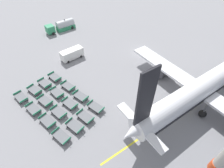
# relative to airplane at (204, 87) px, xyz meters

# --- Properties ---
(ground_plane) EXTENTS (500.00, 500.00, 0.00)m
(ground_plane) POSITION_rel_airplane_xyz_m (-18.21, 3.39, -3.54)
(ground_plane) COLOR gray
(airplane) EXTENTS (32.99, 36.28, 14.30)m
(airplane) POSITION_rel_airplane_xyz_m (0.00, 0.00, 0.00)
(airplane) COLOR white
(airplane) RESTS_ON ground_plane
(fuel_tanker_primary) EXTENTS (3.29, 8.75, 3.06)m
(fuel_tanker_primary) POSITION_rel_airplane_xyz_m (-41.78, -6.44, -2.27)
(fuel_tanker_primary) COLOR #2D8C5B
(fuel_tanker_primary) RESTS_ON ground_plane
(service_van) EXTENTS (2.67, 5.49, 2.40)m
(service_van) POSITION_rel_airplane_xyz_m (-26.77, -11.60, -2.24)
(service_van) COLOR white
(service_van) RESTS_ON ground_plane
(baggage_dolly_row_near_col_a) EXTENTS (3.69, 1.96, 0.92)m
(baggage_dolly_row_near_col_a) POSITION_rel_airplane_xyz_m (-21.14, -25.86, -3.07)
(baggage_dolly_row_near_col_a) COLOR slate
(baggage_dolly_row_near_col_a) RESTS_ON ground_plane
(baggage_dolly_row_near_col_b) EXTENTS (3.70, 2.04, 0.92)m
(baggage_dolly_row_near_col_b) POSITION_rel_airplane_xyz_m (-16.92, -25.08, -3.07)
(baggage_dolly_row_near_col_b) COLOR slate
(baggage_dolly_row_near_col_b) RESTS_ON ground_plane
(baggage_dolly_row_near_col_c) EXTENTS (3.70, 2.09, 0.92)m
(baggage_dolly_row_near_col_c) POSITION_rel_airplane_xyz_m (-12.99, -24.19, -3.07)
(baggage_dolly_row_near_col_c) COLOR slate
(baggage_dolly_row_near_col_c) RESTS_ON ground_plane
(baggage_dolly_row_near_col_d) EXTENTS (3.70, 2.16, 0.92)m
(baggage_dolly_row_near_col_d) POSITION_rel_airplane_xyz_m (-8.97, -23.69, -3.07)
(baggage_dolly_row_near_col_d) COLOR slate
(baggage_dolly_row_near_col_d) RESTS_ON ground_plane
(baggage_dolly_row_mid_a_col_a) EXTENTS (3.70, 2.20, 0.92)m
(baggage_dolly_row_mid_a_col_a) POSITION_rel_airplane_xyz_m (-21.40, -23.14, -3.07)
(baggage_dolly_row_mid_a_col_a) COLOR slate
(baggage_dolly_row_mid_a_col_a) RESTS_ON ground_plane
(baggage_dolly_row_mid_a_col_b) EXTENTS (3.70, 2.15, 0.92)m
(baggage_dolly_row_mid_a_col_b) POSITION_rel_airplane_xyz_m (-17.45, -22.67, -3.07)
(baggage_dolly_row_mid_a_col_b) COLOR slate
(baggage_dolly_row_mid_a_col_b) RESTS_ON ground_plane
(baggage_dolly_row_mid_a_col_c) EXTENTS (3.70, 2.08, 0.92)m
(baggage_dolly_row_mid_a_col_c) POSITION_rel_airplane_xyz_m (-13.47, -21.91, -3.07)
(baggage_dolly_row_mid_a_col_c) COLOR slate
(baggage_dolly_row_mid_a_col_c) RESTS_ON ground_plane
(baggage_dolly_row_mid_a_col_d) EXTENTS (3.70, 2.20, 0.92)m
(baggage_dolly_row_mid_a_col_d) POSITION_rel_airplane_xyz_m (-9.28, -21.12, -3.07)
(baggage_dolly_row_mid_a_col_d) COLOR slate
(baggage_dolly_row_mid_a_col_d) RESTS_ON ground_plane
(baggage_dolly_row_mid_b_col_a) EXTENTS (3.70, 2.06, 0.92)m
(baggage_dolly_row_mid_b_col_a) POSITION_rel_airplane_xyz_m (-21.96, -20.82, -3.07)
(baggage_dolly_row_mid_b_col_a) COLOR slate
(baggage_dolly_row_mid_b_col_a) RESTS_ON ground_plane
(baggage_dolly_row_mid_b_col_b) EXTENTS (3.68, 1.94, 0.92)m
(baggage_dolly_row_mid_b_col_b) POSITION_rel_airplane_xyz_m (-18.00, -20.06, -3.07)
(baggage_dolly_row_mid_b_col_b) COLOR slate
(baggage_dolly_row_mid_b_col_b) RESTS_ON ground_plane
(baggage_dolly_row_mid_b_col_c) EXTENTS (3.70, 2.13, 0.92)m
(baggage_dolly_row_mid_b_col_c) POSITION_rel_airplane_xyz_m (-13.99, -19.43, -3.07)
(baggage_dolly_row_mid_b_col_c) COLOR slate
(baggage_dolly_row_mid_b_col_c) RESTS_ON ground_plane
(baggage_dolly_row_mid_b_col_d) EXTENTS (3.70, 2.11, 0.92)m
(baggage_dolly_row_mid_b_col_d) POSITION_rel_airplane_xyz_m (-9.74, -18.80, -3.07)
(baggage_dolly_row_mid_b_col_d) COLOR slate
(baggage_dolly_row_mid_b_col_d) RESTS_ON ground_plane
(baggage_dolly_row_far_col_a) EXTENTS (3.69, 2.00, 0.92)m
(baggage_dolly_row_far_col_a) POSITION_rel_airplane_xyz_m (-22.47, -18.34, -3.07)
(baggage_dolly_row_far_col_a) COLOR slate
(baggage_dolly_row_far_col_a) RESTS_ON ground_plane
(baggage_dolly_row_far_col_b) EXTENTS (3.70, 2.14, 0.92)m
(baggage_dolly_row_far_col_b) POSITION_rel_airplane_xyz_m (-18.24, -17.48, -3.07)
(baggage_dolly_row_far_col_b) COLOR slate
(baggage_dolly_row_far_col_b) RESTS_ON ground_plane
(baggage_dolly_row_far_col_c) EXTENTS (3.70, 2.20, 0.92)m
(baggage_dolly_row_far_col_c) POSITION_rel_airplane_xyz_m (-14.33, -16.93, -3.07)
(baggage_dolly_row_far_col_c) COLOR slate
(baggage_dolly_row_far_col_c) RESTS_ON ground_plane
(baggage_dolly_row_far_col_d) EXTENTS (3.70, 2.21, 0.92)m
(baggage_dolly_row_far_col_d) POSITION_rel_airplane_xyz_m (-10.35, -16.20, -3.07)
(baggage_dolly_row_far_col_d) COLOR slate
(baggage_dolly_row_far_col_d) RESTS_ON ground_plane
(stand_guidance_stripe) EXTENTS (2.48, 27.89, 0.01)m
(stand_guidance_stripe) POSITION_rel_airplane_xyz_m (-0.72, -7.51, -3.54)
(stand_guidance_stripe) COLOR yellow
(stand_guidance_stripe) RESTS_ON ground_plane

